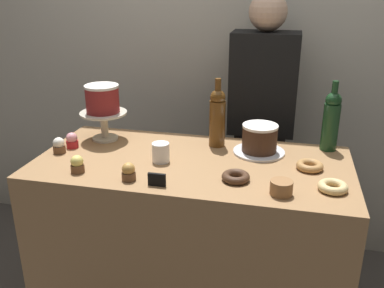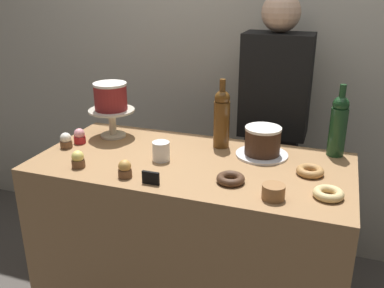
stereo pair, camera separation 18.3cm
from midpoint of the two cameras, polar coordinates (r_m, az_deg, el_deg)
name	(u,v)px [view 2 (the right image)]	position (r m, az deg, el deg)	size (l,w,h in m)	color
back_wall	(243,44)	(2.62, 8.85, 13.14)	(6.00, 0.05, 2.60)	#BCB7A8
display_counter	(192,249)	(2.09, 2.59, -13.91)	(1.37, 0.67, 0.91)	#997047
cake_stand_pedestal	(112,118)	(2.15, -8.28, 3.41)	(0.23, 0.23, 0.14)	beige
white_layer_cake	(111,96)	(2.12, -8.44, 6.31)	(0.16, 0.16, 0.13)	maroon
silver_serving_platter	(262,155)	(1.96, 11.99, -1.44)	(0.24, 0.24, 0.01)	white
chocolate_round_cake	(263,141)	(1.93, 12.14, 0.41)	(0.16, 0.16, 0.12)	#3D2619
wine_bottle_green	(338,125)	(2.01, 21.53, 2.37)	(0.08, 0.08, 0.33)	#193D1E
wine_bottle_amber	(222,118)	(1.99, 6.65, 3.49)	(0.08, 0.08, 0.33)	#5B3814
cupcake_vanilla	(66,141)	(2.06, -14.13, 0.38)	(0.06, 0.06, 0.07)	brown
cupcake_strawberry	(79,136)	(2.10, -12.46, 0.97)	(0.06, 0.06, 0.07)	red
cupcake_caramel	(125,169)	(1.71, -5.97, -3.43)	(0.06, 0.06, 0.07)	brown
cupcake_lemon	(78,160)	(1.83, -12.29, -2.11)	(0.06, 0.06, 0.07)	brown
donut_glazed	(328,194)	(1.66, 20.89, -6.30)	(0.11, 0.11, 0.03)	#E0C17F
donut_chocolate	(231,179)	(1.68, 8.34, -4.70)	(0.11, 0.11, 0.03)	#472D1E
donut_maple	(310,171)	(1.82, 18.36, -3.52)	(0.11, 0.11, 0.03)	#B27F47
cookie_stack	(273,192)	(1.58, 14.16, -6.32)	(0.08, 0.08, 0.05)	olive
price_sign_chalkboard	(151,178)	(1.65, -2.39, -4.64)	(0.07, 0.01, 0.05)	black
coffee_cup_ceramic	(161,151)	(1.85, -1.36, -1.02)	(0.08, 0.08, 0.08)	white
barista_figure	(272,136)	(2.44, 12.85, 1.08)	(0.36, 0.22, 1.60)	black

